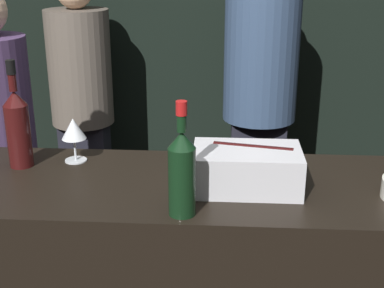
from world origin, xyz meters
name	(u,v)px	position (x,y,z in m)	size (l,w,h in m)	color
wall_back_chalkboard	(211,9)	(0.00, 2.28, 1.40)	(6.40, 0.06, 2.80)	black
ice_bin_with_bottles	(246,167)	(0.17, 0.25, 1.14)	(0.33, 0.20, 0.13)	silver
wine_glass	(74,130)	(-0.41, 0.43, 1.19)	(0.08, 0.08, 0.15)	silver
red_wine_bottle_black_foil	(18,126)	(-0.59, 0.38, 1.22)	(0.08, 0.08, 0.36)	#380F0F
red_wine_bottle_burgundy	(182,170)	(-0.01, 0.06, 1.21)	(0.08, 0.08, 0.33)	black
person_in_hoodie	(260,90)	(0.29, 1.66, 1.02)	(0.41, 0.41, 1.84)	black
person_blond_tee	(0,152)	(-0.90, 0.90, 0.92)	(0.33, 0.33, 1.64)	black
person_grey_polo	(82,97)	(-0.78, 1.88, 0.91)	(0.38, 0.38, 1.64)	black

